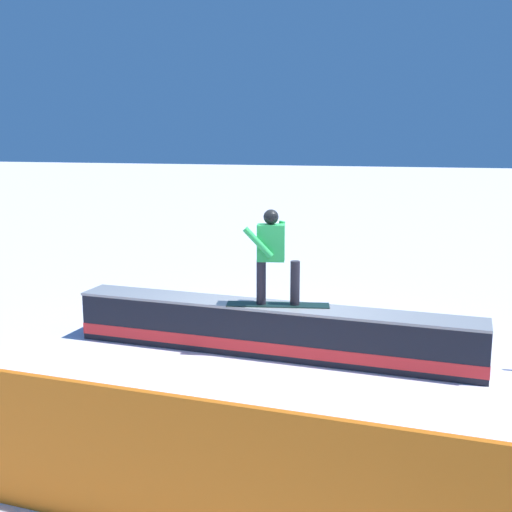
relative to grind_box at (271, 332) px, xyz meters
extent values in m
plane|color=white|center=(0.00, 0.00, -0.35)|extent=(120.00, 120.00, 0.00)
cube|color=black|center=(0.00, 0.00, 0.02)|extent=(6.22, 0.86, 0.74)
cube|color=red|center=(0.00, 0.00, -0.17)|extent=(6.23, 0.87, 0.18)
cube|color=#98999B|center=(0.00, 0.00, 0.40)|extent=(6.22, 0.92, 0.04)
cube|color=#142A26|center=(-0.11, 0.01, 0.43)|extent=(1.55, 0.60, 0.01)
cylinder|color=#24222C|center=(0.14, 0.06, 0.77)|extent=(0.17, 0.17, 0.66)
cylinder|color=#24222C|center=(-0.35, -0.05, 0.77)|extent=(0.17, 0.17, 0.66)
cube|color=green|center=(0.00, 0.03, 1.37)|extent=(0.44, 0.32, 0.54)
sphere|color=black|center=(0.00, 0.03, 1.75)|extent=(0.22, 0.22, 0.22)
cylinder|color=green|center=(0.14, 0.22, 1.39)|extent=(0.45, 0.18, 0.46)
cylinder|color=green|center=(-0.07, -0.16, 1.39)|extent=(0.21, 0.13, 0.56)
cube|color=orange|center=(0.00, 4.49, 0.28)|extent=(11.39, 0.60, 1.26)
camera|label=1|loc=(-2.26, 8.71, 2.90)|focal=43.79mm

